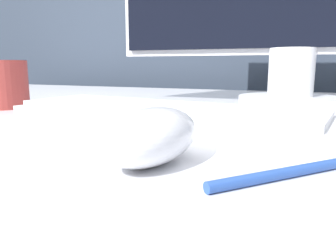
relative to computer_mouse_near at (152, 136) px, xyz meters
name	(u,v)px	position (x,y,z in m)	size (l,w,h in m)	color
partition_panel	(284,113)	(0.06, 0.94, -0.11)	(5.00, 0.03, 1.38)	#333D4C
computer_mouse_near	(152,136)	(0.00, 0.00, 0.00)	(0.07, 0.12, 0.04)	white
keyboard	(161,114)	(-0.07, 0.18, -0.01)	(0.46, 0.21, 0.02)	white
mug	(2,84)	(-0.40, 0.21, 0.02)	(0.09, 0.09, 0.09)	#A33833
pen	(294,171)	(0.11, 0.01, -0.02)	(0.10, 0.11, 0.01)	#284C9E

